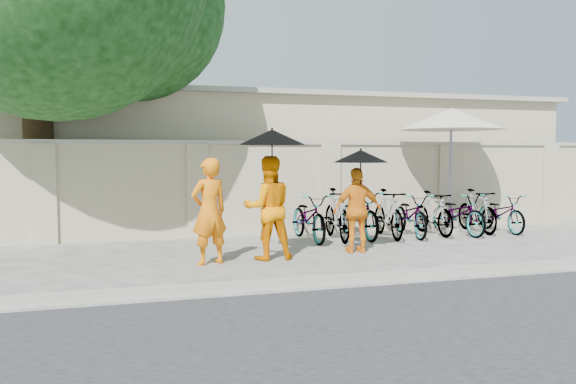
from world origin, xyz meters
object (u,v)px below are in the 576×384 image
object	(u,v)px
monk_right	(357,210)
patio_umbrella	(451,120)
monk_left	(209,211)
monk_center	(268,208)

from	to	relation	value
monk_right	patio_umbrella	size ratio (longest dim) A/B	0.55
monk_right	patio_umbrella	bearing A→B (deg)	-147.65
monk_left	patio_umbrella	size ratio (longest dim) A/B	0.62
monk_right	monk_center	bearing A→B (deg)	6.98
monk_center	monk_right	world-z (taller)	monk_center
patio_umbrella	monk_left	bearing A→B (deg)	-159.74
monk_right	patio_umbrella	distance (m)	4.00
monk_left	monk_right	xyz separation A→B (m)	(2.74, 0.31, -0.09)
monk_left	patio_umbrella	bearing A→B (deg)	-179.73
monk_left	monk_right	world-z (taller)	monk_left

